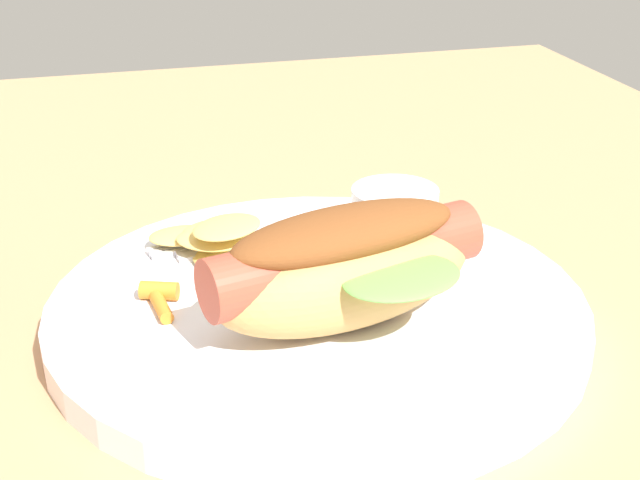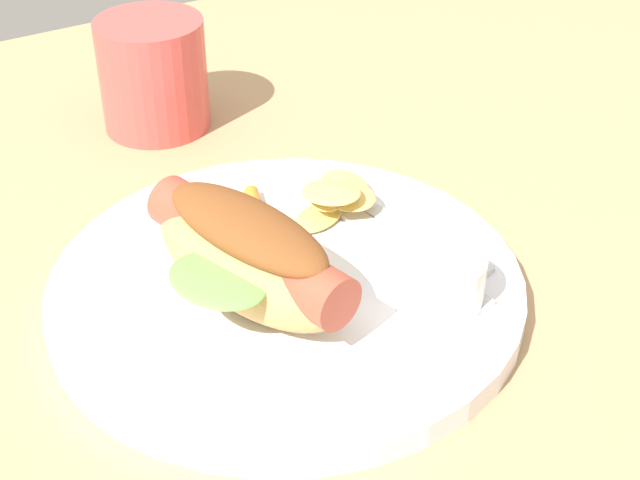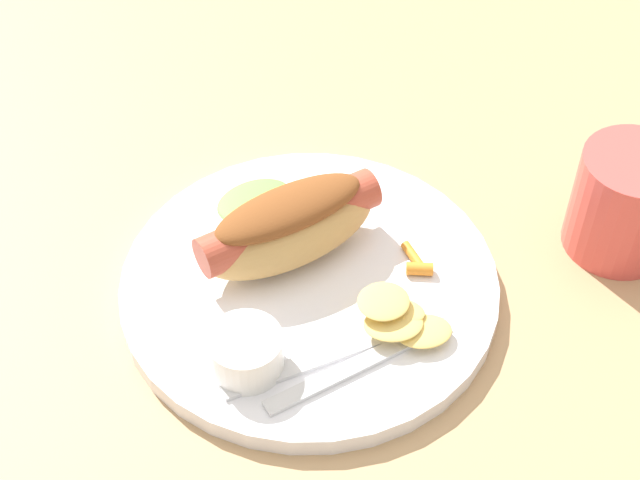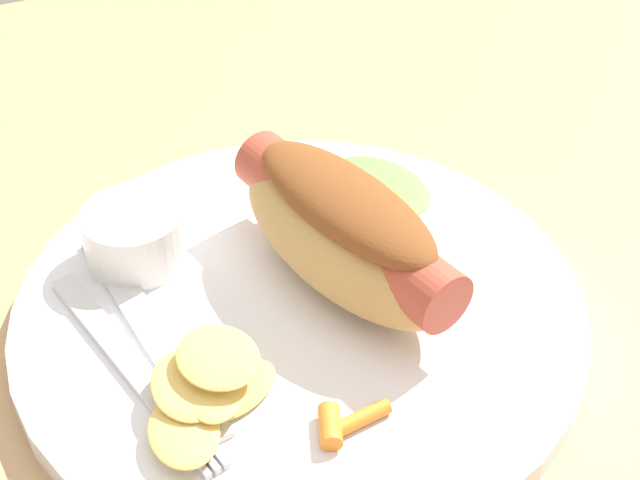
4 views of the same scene
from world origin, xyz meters
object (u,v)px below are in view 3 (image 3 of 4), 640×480
object	(u,v)px
sauce_ramekin	(246,352)
fork	(356,366)
knife	(326,356)
drinking_cup	(626,203)
chips_pile	(397,316)
carrot_garnish	(417,264)
hot_dog	(289,225)
plate	(309,285)

from	to	relation	value
sauce_ramekin	fork	bearing A→B (deg)	-109.34
knife	drinking_cup	bearing A→B (deg)	4.78
chips_pile	carrot_garnish	xyz separation A→B (cm)	(4.81, -3.54, -0.79)
chips_pile	carrot_garnish	size ratio (longest dim) A/B	1.97
sauce_ramekin	fork	world-z (taller)	sauce_ramekin
knife	carrot_garnish	world-z (taller)	carrot_garnish
sauce_ramekin	fork	distance (cm)	7.58
hot_dog	carrot_garnish	xyz separation A→B (cm)	(-4.26, -8.74, -2.75)
plate	sauce_ramekin	world-z (taller)	sauce_ramekin
sauce_ramekin	drinking_cup	distance (cm)	31.38
fork	knife	bearing A→B (deg)	125.20
drinking_cup	knife	bearing A→B (deg)	100.92
sauce_ramekin	drinking_cup	world-z (taller)	drinking_cup
fork	knife	xyz separation A→B (cm)	(1.48, 1.63, -0.02)
hot_dog	chips_pile	distance (cm)	10.65
hot_dog	fork	bearing A→B (deg)	-97.27
carrot_garnish	knife	bearing A→B (deg)	122.94
fork	carrot_garnish	size ratio (longest dim) A/B	3.95
carrot_garnish	drinking_cup	xyz separation A→B (cm)	(-0.93, -16.61, 2.31)
sauce_ramekin	knife	size ratio (longest dim) A/B	0.34
hot_dog	carrot_garnish	bearing A→B (deg)	-39.61
knife	drinking_cup	size ratio (longest dim) A/B	1.76
hot_dog	plate	bearing A→B (deg)	-89.47
chips_pile	carrot_garnish	bearing A→B (deg)	-36.29
plate	drinking_cup	bearing A→B (deg)	-95.53
chips_pile	sauce_ramekin	bearing A→B (deg)	90.40
knife	carrot_garnish	distance (cm)	10.83
plate	hot_dog	size ratio (longest dim) A/B	1.88
fork	plate	bearing A→B (deg)	81.14
knife	fork	bearing A→B (deg)	-48.31
carrot_garnish	fork	bearing A→B (deg)	134.67
plate	hot_dog	world-z (taller)	hot_dog
carrot_garnish	drinking_cup	world-z (taller)	drinking_cup
fork	carrot_garnish	bearing A→B (deg)	32.03
sauce_ramekin	drinking_cup	bearing A→B (deg)	-82.74
sauce_ramekin	knife	bearing A→B (deg)	-100.41
sauce_ramekin	chips_pile	xyz separation A→B (cm)	(0.08, -10.96, -0.30)
plate	knife	world-z (taller)	knife
chips_pile	carrot_garnish	distance (cm)	6.02
plate	fork	distance (cm)	8.89
fork	hot_dog	bearing A→B (deg)	83.69
hot_dog	sauce_ramekin	distance (cm)	10.94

